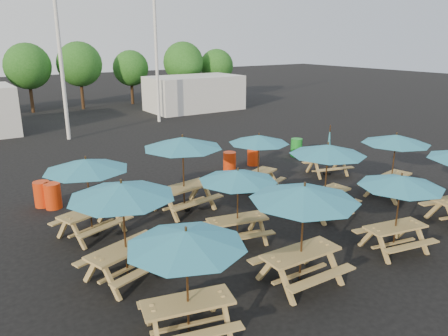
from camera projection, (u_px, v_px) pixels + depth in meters
ground at (250, 211)px, 14.25m from camera, size 120.00×120.00×0.00m
picnic_unit_0 at (186, 243)px, 7.79m from camera, size 2.71×2.71×2.18m
picnic_unit_1 at (122, 195)px, 9.72m from camera, size 3.04×3.04×2.38m
picnic_unit_2 at (86, 168)px, 11.97m from camera, size 2.97×2.97×2.29m
picnic_unit_3 at (304, 198)px, 9.51m from camera, size 2.50×2.50×2.38m
picnic_unit_4 at (238, 179)px, 11.62m from camera, size 2.54×2.54×2.09m
picnic_unit_5 at (183, 146)px, 13.70m from camera, size 2.87×2.87×2.48m
picnic_unit_6 at (401, 184)px, 11.11m from camera, size 2.54×2.54×2.11m
picnic_unit_7 at (328, 153)px, 13.44m from camera, size 2.59×2.59×2.32m
picnic_unit_8 at (259, 142)px, 15.59m from camera, size 2.78×2.78×2.13m
picnic_unit_10 at (396, 142)px, 15.03m from camera, size 2.68×2.68×2.26m
picnic_unit_11 at (328, 154)px, 17.84m from camera, size 1.94×1.79×2.07m
waste_bin_0 at (42, 194)px, 14.56m from camera, size 0.53×0.53×0.86m
waste_bin_1 at (53, 196)px, 14.39m from camera, size 0.53×0.53×0.86m
waste_bin_2 at (230, 162)px, 18.27m from camera, size 0.53×0.53×0.86m
waste_bin_3 at (253, 156)px, 19.28m from camera, size 0.53×0.53×0.86m
waste_bin_4 at (296, 148)px, 20.69m from camera, size 0.53×0.53×0.86m
mast_0 at (57, 26)px, 22.57m from camera, size 0.20×0.20×12.00m
mast_1 at (155, 28)px, 27.64m from camera, size 0.20×0.20×12.00m
event_tent_1 at (194, 93)px, 33.78m from camera, size 7.00×4.00×2.60m
tree_3 at (28, 66)px, 31.96m from camera, size 3.36×3.36×5.09m
tree_4 at (79, 64)px, 33.54m from camera, size 3.41×3.41×5.17m
tree_5 at (131, 68)px, 36.32m from camera, size 2.94×2.94×4.45m
tree_6 at (183, 62)px, 36.92m from camera, size 3.38×3.38×5.13m
tree_7 at (217, 66)px, 38.88m from camera, size 2.95×2.95×4.48m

